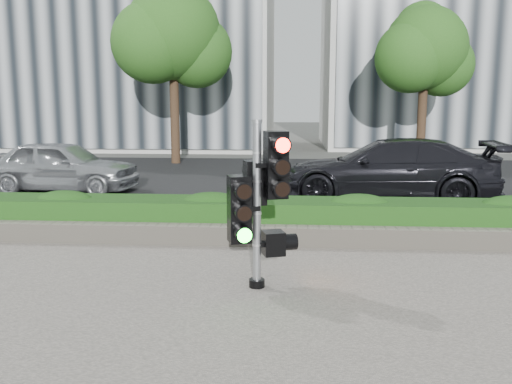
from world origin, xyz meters
TOP-DOWN VIEW (x-y plane):
  - ground at (0.00, 0.00)m, footprint 120.00×120.00m
  - sidewalk at (0.00, -2.50)m, footprint 16.00×11.00m
  - road at (0.00, 10.00)m, footprint 60.00×13.00m
  - curb at (0.00, 3.15)m, footprint 60.00×0.25m
  - stone_wall at (0.00, 1.90)m, footprint 12.00×0.32m
  - hedge at (0.00, 2.55)m, footprint 12.00×1.00m
  - building_left at (-9.00, 23.00)m, footprint 16.00×9.00m
  - building_right at (11.00, 25.00)m, footprint 18.00×10.00m
  - tree_left at (-4.52, 14.56)m, footprint 4.61×4.03m
  - tree_right at (5.48, 15.55)m, footprint 4.10×3.58m
  - traffic_signal at (-0.15, -0.21)m, footprint 0.81×0.70m
  - car_silver at (-6.10, 7.26)m, footprint 4.34×2.02m
  - car_dark at (2.67, 6.55)m, footprint 5.58×2.73m

SIDE VIEW (x-z plane):
  - ground at x=0.00m, z-range 0.00..0.00m
  - road at x=0.00m, z-range 0.00..0.02m
  - sidewalk at x=0.00m, z-range 0.00..0.03m
  - curb at x=0.00m, z-range 0.00..0.12m
  - stone_wall at x=0.00m, z-range 0.03..0.37m
  - hedge at x=0.00m, z-range 0.03..0.71m
  - car_silver at x=-6.10m, z-range 0.02..1.46m
  - car_dark at x=2.67m, z-range 0.02..1.58m
  - traffic_signal at x=-0.15m, z-range 0.15..2.38m
  - tree_right at x=5.48m, z-range 1.22..7.75m
  - tree_left at x=-4.52m, z-range 1.37..8.72m
  - building_right at x=11.00m, z-range 0.00..12.00m
  - building_left at x=-9.00m, z-range 0.00..15.00m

